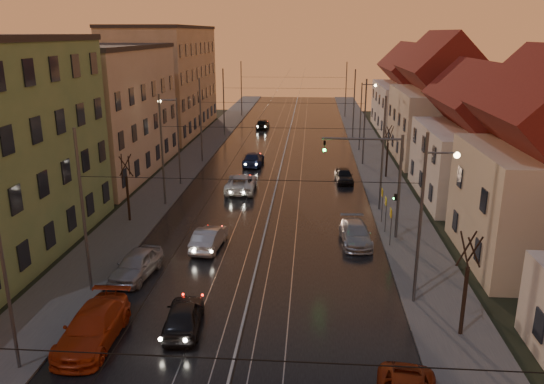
% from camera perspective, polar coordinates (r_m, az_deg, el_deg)
% --- Properties ---
extents(road, '(16.00, 120.00, 0.04)m').
position_cam_1_polar(road, '(57.85, 1.09, 3.30)').
color(road, black).
rests_on(road, ground).
extents(sidewalk_left, '(4.00, 120.00, 0.15)m').
position_cam_1_polar(sidewalk_left, '(59.22, -8.63, 3.49)').
color(sidewalk_left, '#4C4C4C').
rests_on(sidewalk_left, ground).
extents(sidewalk_right, '(4.00, 120.00, 0.15)m').
position_cam_1_polar(sidewalk_right, '(58.16, 10.99, 3.12)').
color(sidewalk_right, '#4C4C4C').
rests_on(sidewalk_right, ground).
extents(tram_rail_0, '(0.06, 120.00, 0.03)m').
position_cam_1_polar(tram_rail_0, '(58.00, -1.08, 3.37)').
color(tram_rail_0, gray).
rests_on(tram_rail_0, road).
extents(tram_rail_1, '(0.06, 120.00, 0.03)m').
position_cam_1_polar(tram_rail_1, '(57.89, 0.33, 3.35)').
color(tram_rail_1, gray).
rests_on(tram_rail_1, road).
extents(tram_rail_2, '(0.06, 120.00, 0.03)m').
position_cam_1_polar(tram_rail_2, '(57.81, 1.85, 3.32)').
color(tram_rail_2, gray).
rests_on(tram_rail_2, road).
extents(tram_rail_3, '(0.06, 120.00, 0.03)m').
position_cam_1_polar(tram_rail_3, '(57.76, 3.27, 3.29)').
color(tram_rail_3, gray).
rests_on(tram_rail_3, road).
extents(apartment_left_2, '(10.00, 20.00, 12.00)m').
position_cam_1_polar(apartment_left_2, '(54.76, -18.06, 8.09)').
color(apartment_left_2, tan).
rests_on(apartment_left_2, ground).
extents(apartment_left_3, '(10.00, 24.00, 14.00)m').
position_cam_1_polar(apartment_left_3, '(77.26, -11.44, 11.63)').
color(apartment_left_3, '#9B8564').
rests_on(apartment_left_3, ground).
extents(house_right_2, '(9.18, 12.24, 9.20)m').
position_cam_1_polar(house_right_2, '(47.14, 21.41, 4.79)').
color(house_right_2, beige).
rests_on(house_right_2, ground).
extents(house_right_3, '(9.18, 14.28, 11.50)m').
position_cam_1_polar(house_right_3, '(61.26, 17.57, 8.79)').
color(house_right_3, '#C4B697').
rests_on(house_right_3, ground).
extents(house_right_4, '(9.18, 16.32, 10.00)m').
position_cam_1_polar(house_right_4, '(78.86, 14.64, 10.10)').
color(house_right_4, beige).
rests_on(house_right_4, ground).
extents(catenary_pole_l_1, '(0.16, 0.16, 9.00)m').
position_cam_1_polar(catenary_pole_l_1, '(29.19, -19.64, -2.20)').
color(catenary_pole_l_1, '#595B60').
rests_on(catenary_pole_l_1, ground).
extents(catenary_pole_r_1, '(0.16, 0.16, 9.00)m').
position_cam_1_polar(catenary_pole_r_1, '(27.29, 15.65, -3.13)').
color(catenary_pole_r_1, '#595B60').
rests_on(catenary_pole_r_1, ground).
extents(catenary_pole_l_2, '(0.16, 0.16, 9.00)m').
position_cam_1_polar(catenary_pole_l_2, '(42.80, -11.73, 4.29)').
color(catenary_pole_l_2, '#595B60').
rests_on(catenary_pole_l_2, ground).
extents(catenary_pole_r_2, '(0.16, 0.16, 9.00)m').
position_cam_1_polar(catenary_pole_r_2, '(41.53, 11.80, 3.90)').
color(catenary_pole_r_2, '#595B60').
rests_on(catenary_pole_r_2, ground).
extents(catenary_pole_l_3, '(0.16, 0.16, 9.00)m').
position_cam_1_polar(catenary_pole_l_3, '(57.12, -7.67, 7.57)').
color(catenary_pole_l_3, '#595B60').
rests_on(catenary_pole_l_3, ground).
extents(catenary_pole_r_3, '(0.16, 0.16, 9.00)m').
position_cam_1_polar(catenary_pole_r_3, '(56.17, 9.92, 7.31)').
color(catenary_pole_r_3, '#595B60').
rests_on(catenary_pole_r_3, ground).
extents(catenary_pole_l_4, '(0.16, 0.16, 9.00)m').
position_cam_1_polar(catenary_pole_l_4, '(71.71, -5.21, 9.50)').
color(catenary_pole_l_4, '#595B60').
rests_on(catenary_pole_l_4, ground).
extents(catenary_pole_r_4, '(0.16, 0.16, 9.00)m').
position_cam_1_polar(catenary_pole_r_4, '(70.96, 8.81, 9.30)').
color(catenary_pole_r_4, '#595B60').
rests_on(catenary_pole_r_4, ground).
extents(catenary_pole_l_5, '(0.16, 0.16, 9.00)m').
position_cam_1_polar(catenary_pole_l_5, '(89.40, -3.32, 10.98)').
color(catenary_pole_l_5, '#595B60').
rests_on(catenary_pole_l_5, ground).
extents(catenary_pole_r_5, '(0.16, 0.16, 9.00)m').
position_cam_1_polar(catenary_pole_r_5, '(88.80, 7.96, 10.81)').
color(catenary_pole_r_5, '#595B60').
rests_on(catenary_pole_r_5, ground).
extents(street_lamp_1, '(1.75, 0.32, 8.00)m').
position_cam_1_polar(street_lamp_1, '(28.19, 16.34, -1.72)').
color(street_lamp_1, '#595B60').
rests_on(street_lamp_1, ground).
extents(street_lamp_2, '(1.75, 0.32, 8.00)m').
position_cam_1_polar(street_lamp_2, '(48.53, -10.43, 6.28)').
color(street_lamp_2, '#595B60').
rests_on(street_lamp_2, ground).
extents(street_lamp_3, '(1.75, 0.32, 8.00)m').
position_cam_1_polar(street_lamp_3, '(63.05, 9.82, 8.69)').
color(street_lamp_3, '#595B60').
rests_on(street_lamp_3, ground).
extents(traffic_light_mast, '(5.30, 0.32, 7.20)m').
position_cam_1_polar(traffic_light_mast, '(35.64, 12.02, 1.94)').
color(traffic_light_mast, '#595B60').
rests_on(traffic_light_mast, ground).
extents(bare_tree_0, '(1.09, 1.09, 5.11)m').
position_cam_1_polar(bare_tree_0, '(40.09, -15.29, 0.22)').
color(bare_tree_0, black).
rests_on(bare_tree_0, ground).
extents(bare_tree_1, '(1.09, 1.09, 5.11)m').
position_cam_1_polar(bare_tree_1, '(25.75, 20.10, -9.65)').
color(bare_tree_1, black).
rests_on(bare_tree_1, ground).
extents(bare_tree_2, '(1.09, 1.09, 5.11)m').
position_cam_1_polar(bare_tree_2, '(51.88, 12.30, 4.14)').
color(bare_tree_2, black).
rests_on(bare_tree_2, ground).
extents(driving_car_0, '(2.04, 4.26, 1.40)m').
position_cam_1_polar(driving_car_0, '(25.98, -9.50, -12.99)').
color(driving_car_0, black).
rests_on(driving_car_0, ground).
extents(driving_car_1, '(1.87, 4.44, 1.43)m').
position_cam_1_polar(driving_car_1, '(34.76, -6.80, -4.93)').
color(driving_car_1, '#AAAAB0').
rests_on(driving_car_1, ground).
extents(driving_car_2, '(2.65, 5.51, 1.51)m').
position_cam_1_polar(driving_car_2, '(46.91, -3.34, 0.99)').
color(driving_car_2, silver).
rests_on(driving_car_2, ground).
extents(driving_car_3, '(2.02, 4.87, 1.41)m').
position_cam_1_polar(driving_car_3, '(56.14, -2.02, 3.59)').
color(driving_car_3, '#172247').
rests_on(driving_car_3, ground).
extents(driving_car_4, '(1.84, 4.27, 1.44)m').
position_cam_1_polar(driving_car_4, '(77.83, -1.02, 7.33)').
color(driving_car_4, black).
rests_on(driving_car_4, ground).
extents(parked_left_2, '(2.22, 5.40, 1.56)m').
position_cam_1_polar(parked_left_2, '(25.93, -18.71, -13.59)').
color(parked_left_2, '#AD3211').
rests_on(parked_left_2, ground).
extents(parked_left_3, '(2.36, 4.64, 1.51)m').
position_cam_1_polar(parked_left_3, '(31.61, -14.38, -7.56)').
color(parked_left_3, '#97979C').
rests_on(parked_left_3, ground).
extents(parked_right_1, '(2.15, 4.76, 1.35)m').
position_cam_1_polar(parked_right_1, '(35.78, 8.97, -4.44)').
color(parked_right_1, '#A9AAAF').
rests_on(parked_right_1, ground).
extents(parked_right_2, '(1.82, 3.96, 1.31)m').
position_cam_1_polar(parked_right_2, '(50.15, 7.74, 1.79)').
color(parked_right_2, black).
rests_on(parked_right_2, ground).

